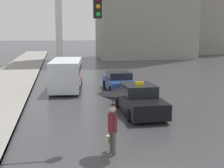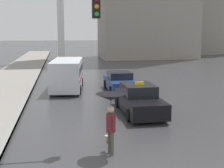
{
  "view_description": "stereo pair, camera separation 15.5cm",
  "coord_description": "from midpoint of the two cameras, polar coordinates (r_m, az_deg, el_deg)",
  "views": [
    {
      "loc": [
        -2.34,
        -7.6,
        4.17
      ],
      "look_at": [
        0.54,
        8.7,
        1.4
      ],
      "focal_mm": 50.0,
      "sensor_mm": 36.0,
      "label": 1
    },
    {
      "loc": [
        -2.19,
        -7.63,
        4.17
      ],
      "look_at": [
        0.54,
        8.7,
        1.4
      ],
      "focal_mm": 50.0,
      "sensor_mm": 36.0,
      "label": 2
    }
  ],
  "objects": [
    {
      "name": "pedestrian_with_umbrella",
      "position": [
        10.54,
        -0.32,
        -4.16
      ],
      "size": [
        1.02,
        1.02,
        2.12
      ],
      "rotation": [
        0.0,
        0.0,
        1.81
      ],
      "color": "#4C473D",
      "rests_on": "ground_plane"
    },
    {
      "name": "traffic_light",
      "position": [
        11.3,
        -14.67,
        8.46
      ],
      "size": [
        4.11,
        0.38,
        5.75
      ],
      "color": "black",
      "rests_on": "ground_plane"
    },
    {
      "name": "sedan_red",
      "position": [
        22.22,
        1.14,
        0.35
      ],
      "size": [
        1.91,
        4.29,
        1.36
      ],
      "rotation": [
        0.0,
        0.0,
        3.14
      ],
      "color": "navy",
      "rests_on": "ground_plane"
    },
    {
      "name": "ambulance_van",
      "position": [
        22.82,
        -8.52,
        1.96
      ],
      "size": [
        2.61,
        5.76,
        2.19
      ],
      "rotation": [
        0.0,
        0.0,
        3.03
      ],
      "color": "silver",
      "rests_on": "ground_plane"
    },
    {
      "name": "taxi",
      "position": [
        16.27,
        4.7,
        -2.91
      ],
      "size": [
        1.91,
        4.67,
        1.64
      ],
      "rotation": [
        0.0,
        0.0,
        3.14
      ],
      "color": "black",
      "rests_on": "ground_plane"
    }
  ]
}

